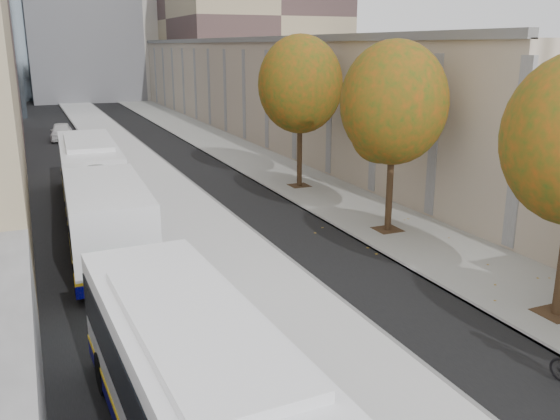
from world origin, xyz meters
TOP-DOWN VIEW (x-y plane):
  - bus_platform at (-3.88, 35.00)m, footprint 4.25×150.00m
  - sidewalk at (4.12, 35.00)m, footprint 4.75×150.00m
  - building_tan at (15.50, 64.00)m, footprint 18.00×92.00m
  - tree_d at (3.60, 22.00)m, footprint 4.40×4.40m
  - tree_e at (3.60, 31.00)m, footprint 4.60×4.60m
  - bus_far at (-7.71, 28.02)m, footprint 3.40×18.35m
  - distant_car at (-7.57, 54.37)m, footprint 2.07×4.38m

SIDE VIEW (x-z plane):
  - sidewalk at x=4.12m, z-range 0.00..0.08m
  - bus_platform at x=-3.88m, z-range 0.00..0.15m
  - distant_car at x=-7.57m, z-range 0.00..1.45m
  - bus_far at x=-7.71m, z-range 0.14..3.18m
  - building_tan at x=15.50m, z-range 0.00..8.00m
  - tree_d at x=3.60m, z-range 1.67..9.27m
  - tree_e at x=3.60m, z-range 1.73..9.64m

